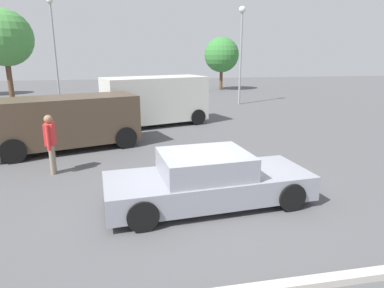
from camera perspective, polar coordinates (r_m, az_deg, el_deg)
ground_plane at (r=8.15m, az=1.65°, el=-9.40°), size 80.00×80.00×0.00m
sedan_foreground at (r=7.75m, az=2.66°, el=-6.17°), size 4.81×2.21×1.23m
dog at (r=10.39m, az=-1.38°, el=-2.28°), size 0.59×0.28×0.43m
van_white at (r=16.39m, az=-6.25°, el=7.51°), size 5.20×3.38×2.30m
suv_dark at (r=12.88m, az=-20.41°, el=3.70°), size 5.20×3.27×1.89m
pedestrian at (r=10.35m, az=-22.88°, el=0.77°), size 0.25×0.57×1.72m
light_post_near at (r=23.33m, az=8.34°, el=17.21°), size 0.44×0.44×6.32m
light_post_mid at (r=28.43m, az=-22.49°, el=17.03°), size 0.44×0.44×7.32m
tree_back_center at (r=23.69m, az=-29.23°, el=15.40°), size 3.33×3.33×5.94m
tree_back_right at (r=32.69m, az=5.04°, el=14.82°), size 3.23×3.23×4.87m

